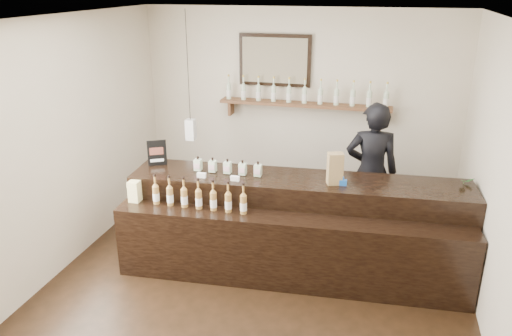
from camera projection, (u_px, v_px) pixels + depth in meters
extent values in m
plane|color=black|center=(255.00, 290.00, 5.37)|extent=(5.00, 5.00, 0.00)
plane|color=beige|center=(298.00, 109.00, 7.14)|extent=(4.50, 0.00, 4.50)
plane|color=beige|center=(134.00, 333.00, 2.61)|extent=(4.50, 0.00, 4.50)
plane|color=beige|center=(54.00, 150.00, 5.40)|extent=(0.00, 5.00, 5.00)
plane|color=beige|center=(504.00, 192.00, 4.35)|extent=(0.00, 5.00, 5.00)
plane|color=white|center=(254.00, 20.00, 4.38)|extent=(5.00, 5.00, 0.00)
cube|color=brown|center=(304.00, 104.00, 6.96)|extent=(2.40, 0.25, 0.04)
cube|color=brown|center=(231.00, 108.00, 7.28)|extent=(0.04, 0.20, 0.20)
cube|color=brown|center=(383.00, 117.00, 6.78)|extent=(0.04, 0.20, 0.20)
cube|color=black|center=(275.00, 60.00, 6.95)|extent=(1.02, 0.04, 0.72)
cube|color=#4C4031|center=(274.00, 60.00, 6.93)|extent=(0.92, 0.01, 0.62)
cube|color=white|center=(191.00, 130.00, 6.68)|extent=(0.12, 0.12, 0.28)
cylinder|color=black|center=(188.00, 66.00, 6.38)|extent=(0.01, 0.01, 1.41)
cylinder|color=beige|center=(229.00, 92.00, 7.17)|extent=(0.07, 0.07, 0.20)
cone|color=beige|center=(229.00, 83.00, 7.13)|extent=(0.07, 0.07, 0.05)
cylinder|color=beige|center=(229.00, 79.00, 7.11)|extent=(0.02, 0.02, 0.07)
cylinder|color=gold|center=(228.00, 75.00, 7.09)|extent=(0.03, 0.03, 0.02)
cylinder|color=white|center=(229.00, 93.00, 7.18)|extent=(0.07, 0.07, 0.09)
cylinder|color=beige|center=(243.00, 92.00, 7.12)|extent=(0.07, 0.07, 0.20)
cone|color=beige|center=(243.00, 84.00, 7.08)|extent=(0.07, 0.07, 0.05)
cylinder|color=beige|center=(243.00, 79.00, 7.06)|extent=(0.02, 0.02, 0.07)
cylinder|color=gold|center=(243.00, 76.00, 7.04)|extent=(0.03, 0.03, 0.02)
cylinder|color=white|center=(244.00, 94.00, 7.13)|extent=(0.07, 0.07, 0.09)
cylinder|color=beige|center=(258.00, 93.00, 7.07)|extent=(0.07, 0.07, 0.20)
cone|color=beige|center=(258.00, 84.00, 7.03)|extent=(0.07, 0.07, 0.05)
cylinder|color=beige|center=(258.00, 80.00, 7.01)|extent=(0.02, 0.02, 0.07)
cylinder|color=gold|center=(258.00, 77.00, 6.99)|extent=(0.03, 0.03, 0.02)
cylinder|color=white|center=(258.00, 95.00, 7.08)|extent=(0.07, 0.07, 0.09)
cylinder|color=beige|center=(274.00, 94.00, 7.02)|extent=(0.07, 0.07, 0.20)
cone|color=beige|center=(274.00, 85.00, 6.98)|extent=(0.07, 0.07, 0.05)
cylinder|color=beige|center=(274.00, 81.00, 6.95)|extent=(0.02, 0.02, 0.07)
cylinder|color=gold|center=(274.00, 78.00, 6.94)|extent=(0.03, 0.03, 0.02)
cylinder|color=white|center=(274.00, 96.00, 7.03)|extent=(0.07, 0.07, 0.09)
cylinder|color=beige|center=(289.00, 95.00, 6.97)|extent=(0.07, 0.07, 0.20)
cone|color=beige|center=(289.00, 86.00, 6.92)|extent=(0.07, 0.07, 0.05)
cylinder|color=beige|center=(289.00, 82.00, 6.90)|extent=(0.02, 0.02, 0.07)
cylinder|color=gold|center=(289.00, 78.00, 6.89)|extent=(0.03, 0.03, 0.02)
cylinder|color=white|center=(289.00, 96.00, 6.98)|extent=(0.07, 0.07, 0.09)
cylinder|color=beige|center=(304.00, 96.00, 6.92)|extent=(0.07, 0.07, 0.20)
cone|color=beige|center=(305.00, 87.00, 6.87)|extent=(0.07, 0.07, 0.05)
cylinder|color=beige|center=(305.00, 82.00, 6.85)|extent=(0.02, 0.02, 0.07)
cylinder|color=gold|center=(305.00, 79.00, 6.83)|extent=(0.03, 0.03, 0.02)
cylinder|color=white|center=(304.00, 97.00, 6.92)|extent=(0.07, 0.07, 0.09)
cylinder|color=beige|center=(320.00, 97.00, 6.87)|extent=(0.07, 0.07, 0.20)
cone|color=beige|center=(321.00, 88.00, 6.82)|extent=(0.07, 0.07, 0.05)
cylinder|color=beige|center=(321.00, 83.00, 6.80)|extent=(0.02, 0.02, 0.07)
cylinder|color=gold|center=(321.00, 80.00, 6.78)|extent=(0.03, 0.03, 0.02)
cylinder|color=white|center=(320.00, 98.00, 6.87)|extent=(0.07, 0.07, 0.09)
cylinder|color=beige|center=(336.00, 98.00, 6.81)|extent=(0.07, 0.07, 0.20)
cone|color=beige|center=(337.00, 88.00, 6.77)|extent=(0.07, 0.07, 0.05)
cylinder|color=beige|center=(337.00, 84.00, 6.75)|extent=(0.02, 0.02, 0.07)
cylinder|color=gold|center=(337.00, 81.00, 6.73)|extent=(0.03, 0.03, 0.02)
cylinder|color=white|center=(336.00, 99.00, 6.82)|extent=(0.07, 0.07, 0.09)
cylinder|color=beige|center=(353.00, 98.00, 6.76)|extent=(0.07, 0.07, 0.20)
cone|color=beige|center=(353.00, 89.00, 6.72)|extent=(0.07, 0.07, 0.05)
cylinder|color=beige|center=(354.00, 85.00, 6.70)|extent=(0.02, 0.02, 0.07)
cylinder|color=gold|center=(354.00, 81.00, 6.68)|extent=(0.03, 0.03, 0.02)
cylinder|color=white|center=(352.00, 100.00, 6.77)|extent=(0.07, 0.07, 0.09)
cylinder|color=beige|center=(369.00, 99.00, 6.71)|extent=(0.07, 0.07, 0.20)
cone|color=beige|center=(370.00, 90.00, 6.67)|extent=(0.07, 0.07, 0.05)
cylinder|color=beige|center=(370.00, 86.00, 6.65)|extent=(0.02, 0.02, 0.07)
cylinder|color=gold|center=(371.00, 82.00, 6.63)|extent=(0.03, 0.03, 0.02)
cylinder|color=white|center=(369.00, 101.00, 6.72)|extent=(0.07, 0.07, 0.09)
cylinder|color=beige|center=(386.00, 100.00, 6.66)|extent=(0.07, 0.07, 0.20)
cone|color=beige|center=(387.00, 91.00, 6.62)|extent=(0.07, 0.07, 0.05)
cylinder|color=beige|center=(387.00, 86.00, 6.59)|extent=(0.02, 0.02, 0.07)
cylinder|color=gold|center=(388.00, 83.00, 6.58)|extent=(0.03, 0.03, 0.02)
cylinder|color=white|center=(386.00, 102.00, 6.67)|extent=(0.07, 0.07, 0.09)
cube|color=black|center=(298.00, 221.00, 5.74)|extent=(3.83, 0.92, 1.06)
cube|color=black|center=(289.00, 252.00, 5.33)|extent=(3.81, 0.58, 0.80)
cube|color=white|center=(202.00, 175.00, 5.57)|extent=(0.10, 0.04, 0.05)
cube|color=white|center=(235.00, 178.00, 5.47)|extent=(0.10, 0.04, 0.05)
cube|color=#F0E392|center=(135.00, 196.00, 5.58)|extent=(0.12, 0.12, 0.12)
cube|color=#F0E392|center=(134.00, 186.00, 5.53)|extent=(0.12, 0.12, 0.12)
cube|color=beige|center=(198.00, 165.00, 5.75)|extent=(0.08, 0.08, 0.13)
cube|color=beige|center=(196.00, 166.00, 5.70)|extent=(0.07, 0.00, 0.06)
cylinder|color=black|center=(198.00, 158.00, 5.72)|extent=(0.02, 0.02, 0.03)
cube|color=beige|center=(213.00, 166.00, 5.71)|extent=(0.08, 0.08, 0.13)
cube|color=beige|center=(211.00, 168.00, 5.66)|extent=(0.07, 0.00, 0.06)
cylinder|color=black|center=(212.00, 159.00, 5.67)|extent=(0.02, 0.02, 0.03)
cube|color=beige|center=(228.00, 168.00, 5.66)|extent=(0.08, 0.08, 0.13)
cube|color=beige|center=(226.00, 169.00, 5.62)|extent=(0.07, 0.00, 0.06)
cylinder|color=black|center=(227.00, 160.00, 5.63)|extent=(0.02, 0.02, 0.03)
cube|color=beige|center=(243.00, 169.00, 5.62)|extent=(0.08, 0.08, 0.13)
cube|color=beige|center=(241.00, 170.00, 5.58)|extent=(0.07, 0.00, 0.06)
cylinder|color=black|center=(243.00, 162.00, 5.59)|extent=(0.02, 0.02, 0.03)
cube|color=beige|center=(258.00, 170.00, 5.58)|extent=(0.08, 0.08, 0.13)
cube|color=beige|center=(257.00, 172.00, 5.54)|extent=(0.07, 0.00, 0.06)
cylinder|color=black|center=(258.00, 163.00, 5.55)|extent=(0.02, 0.02, 0.03)
cylinder|color=#A27436|center=(156.00, 195.00, 5.50)|extent=(0.07, 0.07, 0.20)
cone|color=#A27436|center=(155.00, 184.00, 5.46)|extent=(0.07, 0.07, 0.05)
cylinder|color=#A27436|center=(155.00, 179.00, 5.44)|extent=(0.02, 0.02, 0.07)
cylinder|color=black|center=(155.00, 175.00, 5.42)|extent=(0.03, 0.03, 0.02)
cylinder|color=white|center=(156.00, 197.00, 5.51)|extent=(0.07, 0.07, 0.09)
cylinder|color=#A27436|center=(170.00, 197.00, 5.46)|extent=(0.07, 0.07, 0.20)
cone|color=#A27436|center=(169.00, 186.00, 5.42)|extent=(0.07, 0.07, 0.05)
cylinder|color=#A27436|center=(169.00, 181.00, 5.40)|extent=(0.02, 0.02, 0.07)
cylinder|color=black|center=(169.00, 177.00, 5.38)|extent=(0.03, 0.03, 0.02)
cylinder|color=white|center=(170.00, 198.00, 5.47)|extent=(0.07, 0.07, 0.09)
cylinder|color=#A27436|center=(184.00, 198.00, 5.42)|extent=(0.07, 0.07, 0.20)
cone|color=#A27436|center=(184.00, 187.00, 5.38)|extent=(0.07, 0.07, 0.05)
cylinder|color=#A27436|center=(183.00, 182.00, 5.36)|extent=(0.02, 0.02, 0.07)
cylinder|color=black|center=(183.00, 178.00, 5.34)|extent=(0.03, 0.03, 0.02)
cylinder|color=white|center=(184.00, 200.00, 5.43)|extent=(0.07, 0.07, 0.09)
cylinder|color=#A27436|center=(199.00, 200.00, 5.38)|extent=(0.07, 0.07, 0.20)
cone|color=#A27436|center=(198.00, 189.00, 5.34)|extent=(0.07, 0.07, 0.05)
cylinder|color=#A27436|center=(198.00, 184.00, 5.32)|extent=(0.02, 0.02, 0.07)
cylinder|color=black|center=(198.00, 180.00, 5.30)|extent=(0.03, 0.03, 0.02)
cylinder|color=white|center=(199.00, 201.00, 5.39)|extent=(0.07, 0.07, 0.09)
cylinder|color=#A27436|center=(213.00, 201.00, 5.35)|extent=(0.07, 0.07, 0.20)
cone|color=#A27436|center=(213.00, 190.00, 5.30)|extent=(0.07, 0.07, 0.05)
cylinder|color=#A27436|center=(213.00, 185.00, 5.28)|extent=(0.02, 0.02, 0.07)
cylinder|color=black|center=(213.00, 181.00, 5.26)|extent=(0.03, 0.03, 0.02)
cylinder|color=white|center=(214.00, 203.00, 5.35)|extent=(0.07, 0.07, 0.09)
cylinder|color=#A27436|center=(228.00, 203.00, 5.31)|extent=(0.07, 0.07, 0.20)
cone|color=#A27436|center=(228.00, 192.00, 5.26)|extent=(0.07, 0.07, 0.05)
cylinder|color=#A27436|center=(228.00, 187.00, 5.24)|extent=(0.02, 0.02, 0.07)
cylinder|color=black|center=(228.00, 183.00, 5.22)|extent=(0.03, 0.03, 0.02)
cylinder|color=white|center=(228.00, 205.00, 5.31)|extent=(0.07, 0.07, 0.09)
cylinder|color=#A27436|center=(243.00, 205.00, 5.27)|extent=(0.07, 0.07, 0.20)
cone|color=#A27436|center=(243.00, 194.00, 5.22)|extent=(0.07, 0.07, 0.05)
cylinder|color=#A27436|center=(243.00, 188.00, 5.20)|extent=(0.02, 0.02, 0.07)
cylinder|color=black|center=(243.00, 184.00, 5.18)|extent=(0.03, 0.03, 0.02)
cylinder|color=white|center=(243.00, 206.00, 5.27)|extent=(0.07, 0.07, 0.09)
cube|color=black|center=(157.00, 153.00, 5.89)|extent=(0.20, 0.13, 0.31)
cube|color=brown|center=(156.00, 151.00, 5.87)|extent=(0.14, 0.08, 0.09)
cube|color=white|center=(157.00, 160.00, 5.91)|extent=(0.14, 0.08, 0.04)
cube|color=olive|center=(335.00, 169.00, 5.34)|extent=(0.19, 0.16, 0.35)
cube|color=black|center=(334.00, 175.00, 5.30)|extent=(0.10, 0.03, 0.07)
cube|color=#174DA3|center=(340.00, 182.00, 5.36)|extent=(0.13, 0.05, 0.06)
cylinder|color=#174DA3|center=(341.00, 178.00, 5.35)|extent=(0.07, 0.03, 0.07)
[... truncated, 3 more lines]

